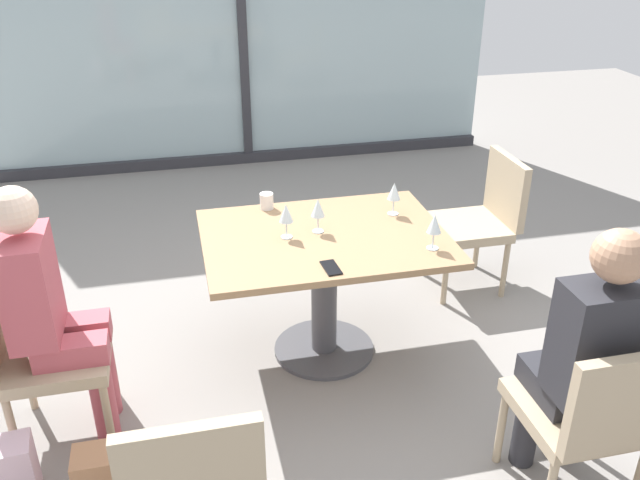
{
  "coord_description": "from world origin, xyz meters",
  "views": [
    {
      "loc": [
        -0.73,
        -3.03,
        2.27
      ],
      "look_at": [
        0.0,
        0.1,
        0.65
      ],
      "focal_mm": 37.73,
      "sensor_mm": 36.0,
      "label": 1
    }
  ],
  "objects_px": {
    "dining_table_main": "(324,265)",
    "cell_phone_on_table": "(331,268)",
    "coffee_cup": "(267,201)",
    "person_side_end": "(49,305)",
    "person_front_right": "(586,353)",
    "chair_front_right": "(593,412)",
    "wine_glass_0": "(318,209)",
    "chair_side_end": "(31,347)",
    "handbag_0": "(113,477)",
    "wine_glass_2": "(286,214)",
    "wine_glass_3": "(394,192)",
    "wine_glass_1": "(434,225)",
    "chair_far_right": "(481,215)"
  },
  "relations": [
    {
      "from": "wine_glass_3",
      "to": "chair_far_right",
      "type": "bearing_deg",
      "value": 25.77
    },
    {
      "from": "chair_front_right",
      "to": "handbag_0",
      "type": "height_order",
      "value": "chair_front_right"
    },
    {
      "from": "chair_front_right",
      "to": "chair_far_right",
      "type": "bearing_deg",
      "value": 78.16
    },
    {
      "from": "wine_glass_2",
      "to": "cell_phone_on_table",
      "type": "xyz_separation_m",
      "value": [
        0.14,
        -0.37,
        -0.13
      ]
    },
    {
      "from": "wine_glass_3",
      "to": "handbag_0",
      "type": "bearing_deg",
      "value": -146.56
    },
    {
      "from": "wine_glass_2",
      "to": "coffee_cup",
      "type": "bearing_deg",
      "value": 96.22
    },
    {
      "from": "chair_far_right",
      "to": "wine_glass_3",
      "type": "height_order",
      "value": "wine_glass_3"
    },
    {
      "from": "chair_side_end",
      "to": "handbag_0",
      "type": "xyz_separation_m",
      "value": [
        0.33,
        -0.5,
        -0.36
      ]
    },
    {
      "from": "person_front_right",
      "to": "wine_glass_2",
      "type": "relative_size",
      "value": 6.81
    },
    {
      "from": "wine_glass_1",
      "to": "wine_glass_2",
      "type": "relative_size",
      "value": 1.0
    },
    {
      "from": "chair_front_right",
      "to": "cell_phone_on_table",
      "type": "relative_size",
      "value": 6.04
    },
    {
      "from": "person_side_end",
      "to": "person_front_right",
      "type": "relative_size",
      "value": 1.0
    },
    {
      "from": "chair_front_right",
      "to": "person_side_end",
      "type": "bearing_deg",
      "value": 155.46
    },
    {
      "from": "dining_table_main",
      "to": "chair_side_end",
      "type": "xyz_separation_m",
      "value": [
        -1.43,
        -0.34,
        -0.05
      ]
    },
    {
      "from": "dining_table_main",
      "to": "wine_glass_2",
      "type": "bearing_deg",
      "value": 175.79
    },
    {
      "from": "chair_side_end",
      "to": "person_side_end",
      "type": "relative_size",
      "value": 0.69
    },
    {
      "from": "cell_phone_on_table",
      "to": "chair_side_end",
      "type": "bearing_deg",
      "value": 175.0
    },
    {
      "from": "wine_glass_3",
      "to": "wine_glass_2",
      "type": "bearing_deg",
      "value": -166.44
    },
    {
      "from": "chair_far_right",
      "to": "wine_glass_0",
      "type": "height_order",
      "value": "wine_glass_0"
    },
    {
      "from": "wine_glass_1",
      "to": "handbag_0",
      "type": "relative_size",
      "value": 0.62
    },
    {
      "from": "wine_glass_1",
      "to": "coffee_cup",
      "type": "xyz_separation_m",
      "value": [
        -0.73,
        0.67,
        -0.09
      ]
    },
    {
      "from": "chair_front_right",
      "to": "wine_glass_2",
      "type": "bearing_deg",
      "value": 126.4
    },
    {
      "from": "coffee_cup",
      "to": "cell_phone_on_table",
      "type": "bearing_deg",
      "value": -76.21
    },
    {
      "from": "chair_front_right",
      "to": "cell_phone_on_table",
      "type": "height_order",
      "value": "chair_front_right"
    },
    {
      "from": "wine_glass_0",
      "to": "coffee_cup",
      "type": "relative_size",
      "value": 2.06
    },
    {
      "from": "wine_glass_3",
      "to": "handbag_0",
      "type": "distance_m",
      "value": 1.97
    },
    {
      "from": "dining_table_main",
      "to": "cell_phone_on_table",
      "type": "height_order",
      "value": "cell_phone_on_table"
    },
    {
      "from": "person_side_end",
      "to": "wine_glass_0",
      "type": "height_order",
      "value": "person_side_end"
    },
    {
      "from": "dining_table_main",
      "to": "cell_phone_on_table",
      "type": "distance_m",
      "value": 0.4
    },
    {
      "from": "person_side_end",
      "to": "coffee_cup",
      "type": "height_order",
      "value": "person_side_end"
    },
    {
      "from": "wine_glass_1",
      "to": "wine_glass_3",
      "type": "bearing_deg",
      "value": 97.76
    },
    {
      "from": "dining_table_main",
      "to": "coffee_cup",
      "type": "xyz_separation_m",
      "value": [
        -0.24,
        0.4,
        0.23
      ]
    },
    {
      "from": "chair_front_right",
      "to": "person_side_end",
      "type": "relative_size",
      "value": 0.69
    },
    {
      "from": "wine_glass_0",
      "to": "wine_glass_2",
      "type": "distance_m",
      "value": 0.17
    },
    {
      "from": "wine_glass_0",
      "to": "chair_side_end",
      "type": "bearing_deg",
      "value": -164.67
    },
    {
      "from": "wine_glass_2",
      "to": "person_side_end",
      "type": "bearing_deg",
      "value": -162.41
    },
    {
      "from": "chair_far_right",
      "to": "wine_glass_0",
      "type": "xyz_separation_m",
      "value": [
        -1.17,
        -0.47,
        0.37
      ]
    },
    {
      "from": "chair_front_right",
      "to": "wine_glass_1",
      "type": "distance_m",
      "value": 1.12
    },
    {
      "from": "dining_table_main",
      "to": "wine_glass_0",
      "type": "relative_size",
      "value": 6.79
    },
    {
      "from": "person_side_end",
      "to": "wine_glass_1",
      "type": "relative_size",
      "value": 6.81
    },
    {
      "from": "chair_side_end",
      "to": "wine_glass_2",
      "type": "relative_size",
      "value": 4.7
    },
    {
      "from": "chair_side_end",
      "to": "cell_phone_on_table",
      "type": "xyz_separation_m",
      "value": [
        1.37,
        -0.01,
        0.24
      ]
    },
    {
      "from": "coffee_cup",
      "to": "cell_phone_on_table",
      "type": "relative_size",
      "value": 0.62
    },
    {
      "from": "person_front_right",
      "to": "wine_glass_3",
      "type": "relative_size",
      "value": 6.81
    },
    {
      "from": "person_front_right",
      "to": "dining_table_main",
      "type": "bearing_deg",
      "value": 122.98
    },
    {
      "from": "person_front_right",
      "to": "person_side_end",
      "type": "bearing_deg",
      "value": 157.99
    },
    {
      "from": "dining_table_main",
      "to": "coffee_cup",
      "type": "distance_m",
      "value": 0.52
    },
    {
      "from": "person_front_right",
      "to": "chair_front_right",
      "type": "bearing_deg",
      "value": -90.0
    },
    {
      "from": "dining_table_main",
      "to": "coffee_cup",
      "type": "bearing_deg",
      "value": 120.84
    },
    {
      "from": "person_side_end",
      "to": "coffee_cup",
      "type": "relative_size",
      "value": 14.0
    }
  ]
}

